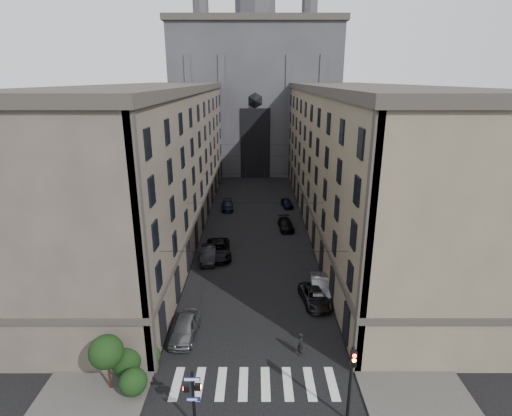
{
  "coord_description": "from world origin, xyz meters",
  "views": [
    {
      "loc": [
        0.09,
        -16.94,
        19.63
      ],
      "look_at": [
        0.11,
        13.39,
        9.75
      ],
      "focal_mm": 28.0,
      "sensor_mm": 36.0,
      "label": 1
    }
  ],
  "objects_px": {
    "car_left_midnear": "(209,254)",
    "car_right_midfar": "(286,224)",
    "traffic_light_right": "(351,376)",
    "car_left_far": "(227,206)",
    "gothic_tower": "(255,87)",
    "car_right_near": "(320,286)",
    "pedestrian_signal_left": "(193,395)",
    "car_left_near": "(185,328)",
    "car_right_far": "(287,203)",
    "car_right_midnear": "(315,297)",
    "car_left_midfar": "(219,249)",
    "pedestrian": "(301,344)"
  },
  "relations": [
    {
      "from": "car_left_midfar",
      "to": "car_right_midnear",
      "type": "height_order",
      "value": "car_left_midfar"
    },
    {
      "from": "car_left_near",
      "to": "car_left_far",
      "type": "distance_m",
      "value": 32.42
    },
    {
      "from": "gothic_tower",
      "to": "car_left_midnear",
      "type": "xyz_separation_m",
      "value": [
        -5.24,
        -50.75,
        -17.01
      ]
    },
    {
      "from": "traffic_light_right",
      "to": "car_left_far",
      "type": "height_order",
      "value": "traffic_light_right"
    },
    {
      "from": "car_left_midnear",
      "to": "pedestrian_signal_left",
      "type": "bearing_deg",
      "value": -89.41
    },
    {
      "from": "pedestrian_signal_left",
      "to": "car_right_near",
      "type": "xyz_separation_m",
      "value": [
        9.71,
        15.38,
        -1.53
      ]
    },
    {
      "from": "pedestrian_signal_left",
      "to": "car_right_midfar",
      "type": "xyz_separation_m",
      "value": [
        7.71,
        32.6,
        -1.65
      ]
    },
    {
      "from": "car_left_midnear",
      "to": "car_right_midfar",
      "type": "bearing_deg",
      "value": 42.61
    },
    {
      "from": "traffic_light_right",
      "to": "car_right_midnear",
      "type": "bearing_deg",
      "value": 90.49
    },
    {
      "from": "gothic_tower",
      "to": "car_left_far",
      "type": "relative_size",
      "value": 13.11
    },
    {
      "from": "traffic_light_right",
      "to": "car_right_midfar",
      "type": "xyz_separation_m",
      "value": [
        -1.4,
        32.18,
        -2.62
      ]
    },
    {
      "from": "car_left_midnear",
      "to": "car_right_far",
      "type": "bearing_deg",
      "value": 58.71
    },
    {
      "from": "car_left_midnear",
      "to": "car_left_midfar",
      "type": "bearing_deg",
      "value": 44.4
    },
    {
      "from": "traffic_light_right",
      "to": "car_right_far",
      "type": "relative_size",
      "value": 1.37
    },
    {
      "from": "car_right_far",
      "to": "pedestrian",
      "type": "relative_size",
      "value": 2.07
    },
    {
      "from": "car_left_far",
      "to": "car_right_midnear",
      "type": "xyz_separation_m",
      "value": [
        9.83,
        -27.46,
        0.03
      ]
    },
    {
      "from": "car_left_midnear",
      "to": "car_right_midfar",
      "type": "relative_size",
      "value": 1.04
    },
    {
      "from": "pedestrian_signal_left",
      "to": "car_left_near",
      "type": "relative_size",
      "value": 0.85
    },
    {
      "from": "pedestrian",
      "to": "car_right_midnear",
      "type": "bearing_deg",
      "value": 3.18
    },
    {
      "from": "pedestrian_signal_left",
      "to": "car_right_midnear",
      "type": "bearing_deg",
      "value": 56.58
    },
    {
      "from": "gothic_tower",
      "to": "car_left_midfar",
      "type": "relative_size",
      "value": 9.75
    },
    {
      "from": "car_right_midfar",
      "to": "car_right_far",
      "type": "xyz_separation_m",
      "value": [
        0.91,
        9.95,
        -0.02
      ]
    },
    {
      "from": "car_left_far",
      "to": "car_right_midfar",
      "type": "distance_m",
      "value": 12.05
    },
    {
      "from": "traffic_light_right",
      "to": "pedestrian",
      "type": "bearing_deg",
      "value": 109.66
    },
    {
      "from": "gothic_tower",
      "to": "car_right_midfar",
      "type": "xyz_separation_m",
      "value": [
        4.2,
        -40.86,
        -17.13
      ]
    },
    {
      "from": "traffic_light_right",
      "to": "car_left_near",
      "type": "distance_m",
      "value": 14.1
    },
    {
      "from": "car_right_midfar",
      "to": "car_left_midfar",
      "type": "bearing_deg",
      "value": -138.21
    },
    {
      "from": "pedestrian",
      "to": "pedestrian_signal_left",
      "type": "bearing_deg",
      "value": 152.39
    },
    {
      "from": "car_right_midfar",
      "to": "pedestrian",
      "type": "xyz_separation_m",
      "value": [
        -0.77,
        -26.1,
        0.25
      ]
    },
    {
      "from": "gothic_tower",
      "to": "car_left_near",
      "type": "relative_size",
      "value": 12.33
    },
    {
      "from": "car_left_midnear",
      "to": "car_left_far",
      "type": "height_order",
      "value": "car_left_midnear"
    },
    {
      "from": "car_left_midnear",
      "to": "gothic_tower",
      "type": "bearing_deg",
      "value": 80.36
    },
    {
      "from": "traffic_light_right",
      "to": "pedestrian_signal_left",
      "type": "bearing_deg",
      "value": -177.36
    },
    {
      "from": "car_right_midfar",
      "to": "car_left_far",
      "type": "bearing_deg",
      "value": 130.8
    },
    {
      "from": "car_left_midnear",
      "to": "car_right_near",
      "type": "distance_m",
      "value": 13.58
    },
    {
      "from": "pedestrian_signal_left",
      "to": "gothic_tower",
      "type": "bearing_deg",
      "value": 87.26
    },
    {
      "from": "gothic_tower",
      "to": "car_right_near",
      "type": "height_order",
      "value": "gothic_tower"
    },
    {
      "from": "traffic_light_right",
      "to": "gothic_tower",
      "type": "bearing_deg",
      "value": 94.38
    },
    {
      "from": "traffic_light_right",
      "to": "car_left_midfar",
      "type": "distance_m",
      "value": 25.52
    },
    {
      "from": "gothic_tower",
      "to": "car_left_midnear",
      "type": "relative_size",
      "value": 12.16
    },
    {
      "from": "car_left_far",
      "to": "gothic_tower",
      "type": "bearing_deg",
      "value": 77.22
    },
    {
      "from": "car_left_midnear",
      "to": "car_left_far",
      "type": "xyz_separation_m",
      "value": [
        0.9,
        18.39,
        -0.14
      ]
    },
    {
      "from": "car_right_near",
      "to": "car_right_midfar",
      "type": "bearing_deg",
      "value": 98.92
    },
    {
      "from": "car_left_midnear",
      "to": "car_right_midfar",
      "type": "xyz_separation_m",
      "value": [
        9.44,
        9.89,
        -0.12
      ]
    },
    {
      "from": "gothic_tower",
      "to": "traffic_light_right",
      "type": "height_order",
      "value": "gothic_tower"
    },
    {
      "from": "gothic_tower",
      "to": "car_right_near",
      "type": "bearing_deg",
      "value": -83.91
    },
    {
      "from": "car_left_near",
      "to": "car_right_midfar",
      "type": "bearing_deg",
      "value": 71.22
    },
    {
      "from": "car_left_midnear",
      "to": "car_right_midfar",
      "type": "distance_m",
      "value": 13.67
    },
    {
      "from": "car_left_near",
      "to": "car_left_midnear",
      "type": "xyz_separation_m",
      "value": [
        0.31,
        14.01,
        -0.02
      ]
    },
    {
      "from": "gothic_tower",
      "to": "car_left_near",
      "type": "distance_m",
      "value": 67.19
    }
  ]
}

